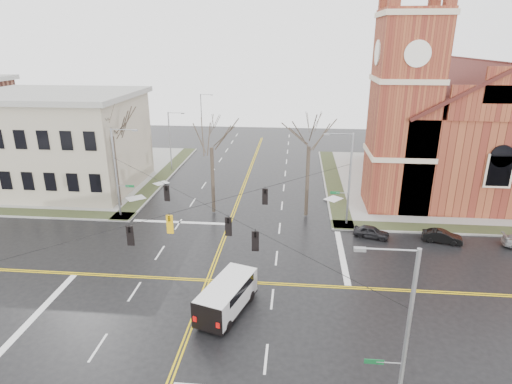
# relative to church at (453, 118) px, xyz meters

# --- Properties ---
(ground) EXTENTS (120.00, 120.00, 0.00)m
(ground) POSITION_rel_church_xyz_m (-24.76, -24.78, -8.43)
(ground) COLOR black
(ground) RESTS_ON ground
(sidewalks) EXTENTS (80.00, 80.00, 0.17)m
(sidewalks) POSITION_rel_church_xyz_m (-24.76, -24.78, -8.36)
(sidewalks) COLOR gray
(sidewalks) RESTS_ON ground
(road_markings) EXTENTS (100.00, 100.00, 0.01)m
(road_markings) POSITION_rel_church_xyz_m (-24.76, -24.78, -8.43)
(road_markings) COLOR gold
(road_markings) RESTS_ON ground
(church) EXTENTS (24.28, 27.48, 27.50)m
(church) POSITION_rel_church_xyz_m (0.00, 0.00, 0.00)
(church) COLOR maroon
(church) RESTS_ON ground
(civic_building_a) EXTENTS (18.00, 14.00, 11.00)m
(civic_building_a) POSITION_rel_church_xyz_m (-46.76, -4.78, -2.93)
(civic_building_a) COLOR tan
(civic_building_a) RESTS_ON ground
(signal_pole_ne) EXTENTS (2.75, 0.22, 9.00)m
(signal_pole_ne) POSITION_rel_church_xyz_m (-13.44, -13.28, -3.48)
(signal_pole_ne) COLOR gray
(signal_pole_ne) RESTS_ON ground
(signal_pole_nw) EXTENTS (2.75, 0.22, 9.00)m
(signal_pole_nw) POSITION_rel_church_xyz_m (-36.09, -13.28, -3.48)
(signal_pole_nw) COLOR gray
(signal_pole_nw) RESTS_ON ground
(signal_pole_se) EXTENTS (2.75, 0.22, 9.00)m
(signal_pole_se) POSITION_rel_church_xyz_m (-13.44, -36.28, -3.48)
(signal_pole_se) COLOR gray
(signal_pole_se) RESTS_ON ground
(span_wires) EXTENTS (23.02, 23.02, 0.03)m
(span_wires) POSITION_rel_church_xyz_m (-24.76, -24.78, -2.23)
(span_wires) COLOR black
(span_wires) RESTS_ON ground
(traffic_signals) EXTENTS (8.21, 8.26, 1.30)m
(traffic_signals) POSITION_rel_church_xyz_m (-24.76, -25.45, -2.98)
(traffic_signals) COLOR black
(traffic_signals) RESTS_ON ground
(streetlight_north_a) EXTENTS (2.30, 0.20, 8.00)m
(streetlight_north_a) POSITION_rel_church_xyz_m (-35.42, 3.22, -3.97)
(streetlight_north_a) COLOR gray
(streetlight_north_a) RESTS_ON ground
(streetlight_north_b) EXTENTS (2.30, 0.20, 8.00)m
(streetlight_north_b) POSITION_rel_church_xyz_m (-35.42, 23.22, -3.97)
(streetlight_north_b) COLOR gray
(streetlight_north_b) RESTS_ON ground
(cargo_van) EXTENTS (3.72, 5.90, 2.10)m
(cargo_van) POSITION_rel_church_xyz_m (-22.63, -28.30, -7.19)
(cargo_van) COLOR silver
(cargo_van) RESTS_ON ground
(parked_car_a) EXTENTS (3.45, 2.20, 1.09)m
(parked_car_a) POSITION_rel_church_xyz_m (-11.29, -15.96, -7.89)
(parked_car_a) COLOR black
(parked_car_a) RESTS_ON ground
(parked_car_b) EXTENTS (3.58, 1.93, 1.12)m
(parked_car_b) POSITION_rel_church_xyz_m (-5.12, -16.39, -7.87)
(parked_car_b) COLOR black
(parked_car_b) RESTS_ON ground
(tree_nw_far) EXTENTS (4.00, 4.00, 11.42)m
(tree_nw_far) POSITION_rel_church_xyz_m (-37.37, -10.72, -0.17)
(tree_nw_far) COLOR #322A1F
(tree_nw_far) RESTS_ON ground
(tree_nw_near) EXTENTS (4.00, 4.00, 10.32)m
(tree_nw_near) POSITION_rel_church_xyz_m (-26.84, -11.49, -0.95)
(tree_nw_near) COLOR #322A1F
(tree_nw_near) RESTS_ON ground
(tree_ne) EXTENTS (4.00, 4.00, 10.82)m
(tree_ne) POSITION_rel_church_xyz_m (-17.20, -11.55, -0.59)
(tree_ne) COLOR #322A1F
(tree_ne) RESTS_ON ground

